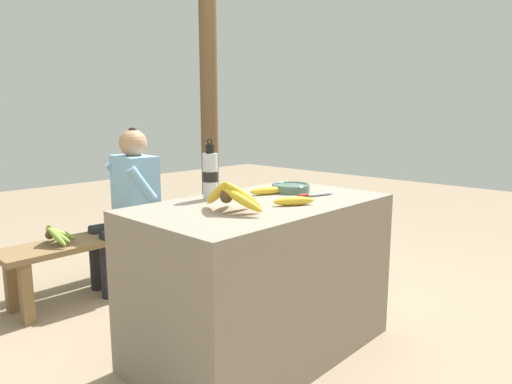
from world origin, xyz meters
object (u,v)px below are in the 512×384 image
object	(u,v)px
water_bottle	(210,175)
banana_bunch_green	(56,234)
serving_bowl	(291,187)
support_post_far	(209,87)
loose_banana_front	(294,201)
seated_vendor	(130,198)
wooden_bench	(107,244)
banana_bunch_ripe	(232,195)
loose_banana_side	(267,191)
knife	(311,195)

from	to	relation	value
water_bottle	banana_bunch_green	size ratio (longest dim) A/B	1.02
serving_bowl	support_post_far	size ratio (longest dim) A/B	0.07
loose_banana_front	seated_vendor	xyz separation A→B (m)	(-0.00, 1.40, -0.17)
water_bottle	seated_vendor	xyz separation A→B (m)	(0.16, 1.01, -0.26)
wooden_bench	support_post_far	bearing A→B (deg)	12.46
banana_bunch_ripe	water_bottle	bearing A→B (deg)	66.17
banana_bunch_ripe	wooden_bench	world-z (taller)	banana_bunch_ripe
loose_banana_front	support_post_far	xyz separation A→B (m)	(0.94, 1.67, 0.61)
serving_bowl	loose_banana_front	bearing A→B (deg)	-138.68
water_bottle	loose_banana_side	bearing A→B (deg)	-22.02
serving_bowl	seated_vendor	distance (m)	1.20
water_bottle	knife	xyz separation A→B (m)	(0.39, -0.31, -0.11)
serving_bowl	seated_vendor	world-z (taller)	seated_vendor
loose_banana_side	serving_bowl	bearing A→B (deg)	-12.57
serving_bowl	water_bottle	distance (m)	0.47
knife	support_post_far	world-z (taller)	support_post_far
serving_bowl	knife	size ratio (longest dim) A/B	0.95
water_bottle	knife	size ratio (longest dim) A/B	1.40
loose_banana_side	wooden_bench	distance (m)	1.27
loose_banana_front	support_post_far	world-z (taller)	support_post_far
banana_bunch_ripe	loose_banana_front	size ratio (longest dim) A/B	1.91
loose_banana_front	banana_bunch_green	bearing A→B (deg)	109.04
serving_bowl	wooden_bench	bearing A→B (deg)	110.41
water_bottle	banana_bunch_green	xyz separation A→B (m)	(-0.33, 1.04, -0.42)
serving_bowl	loose_banana_side	bearing A→B (deg)	167.43
banana_bunch_green	seated_vendor	bearing A→B (deg)	-3.53
banana_bunch_ripe	support_post_far	xyz separation A→B (m)	(1.23, 1.56, 0.56)
loose_banana_side	loose_banana_front	bearing A→B (deg)	-114.03
wooden_bench	banana_bunch_green	distance (m)	0.35
serving_bowl	water_bottle	xyz separation A→B (m)	(-0.43, 0.15, 0.10)
serving_bowl	support_post_far	world-z (taller)	support_post_far
water_bottle	wooden_bench	size ratio (longest dim) A/B	0.22
loose_banana_front	support_post_far	size ratio (longest dim) A/B	0.07
banana_bunch_ripe	serving_bowl	xyz separation A→B (m)	(0.56, 0.14, -0.05)
loose_banana_side	banana_bunch_ripe	bearing A→B (deg)	-157.44
water_bottle	loose_banana_side	world-z (taller)	water_bottle
wooden_bench	banana_bunch_green	size ratio (longest dim) A/B	4.55
wooden_bench	support_post_far	world-z (taller)	support_post_far
loose_banana_side	support_post_far	size ratio (longest dim) A/B	0.07
serving_bowl	loose_banana_side	size ratio (longest dim) A/B	1.07
wooden_bench	serving_bowl	bearing A→B (deg)	-69.59
water_bottle	wooden_bench	distance (m)	1.17
loose_banana_side	support_post_far	distance (m)	1.73
serving_bowl	banana_bunch_green	xyz separation A→B (m)	(-0.77, 1.19, -0.33)
loose_banana_side	wooden_bench	bearing A→B (deg)	104.10
banana_bunch_ripe	water_bottle	size ratio (longest dim) A/B	1.19
serving_bowl	loose_banana_side	distance (m)	0.16
water_bottle	loose_banana_side	xyz separation A→B (m)	(0.28, -0.11, -0.10)
serving_bowl	seated_vendor	bearing A→B (deg)	103.49
water_bottle	loose_banana_front	xyz separation A→B (m)	(0.16, -0.39, -0.10)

